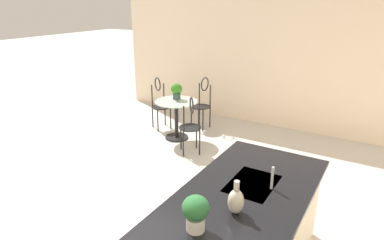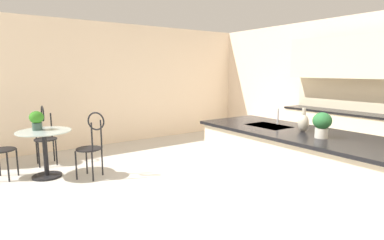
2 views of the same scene
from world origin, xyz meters
TOP-DOWN VIEW (x-y plane):
  - wall_left_window at (-4.26, 0.00)m, footprint 0.12×7.80m
  - bistro_table at (-2.60, -1.56)m, footprint 0.80×0.80m
  - chair_near_window at (-2.15, -0.98)m, footprint 0.54×0.54m
  - chair_by_island at (-2.91, -2.17)m, footprint 0.52×0.52m
  - chair_toward_desk at (-3.37, -1.44)m, footprint 0.49×0.39m
  - sink_faucet at (-0.25, 1.03)m, footprint 0.02×0.02m
  - potted_plant_on_table at (-2.72, -1.63)m, footprint 0.21×0.21m
  - potted_plant_counter_near at (0.60, 0.74)m, footprint 0.20×0.20m
  - vase_on_counter at (0.25, 0.90)m, footprint 0.13×0.13m

SIDE VIEW (x-z plane):
  - bistro_table at x=-2.60m, z-range 0.08..0.82m
  - chair_near_window at x=-2.15m, z-range 0.05..1.09m
  - chair_by_island at x=-2.91m, z-range 0.05..1.09m
  - chair_toward_desk at x=-3.37m, z-range 0.05..1.09m
  - potted_plant_on_table at x=-2.72m, z-range 0.76..1.06m
  - sink_faucet at x=-0.25m, z-range 0.92..1.14m
  - vase_on_counter at x=0.25m, z-range 0.89..1.17m
  - potted_plant_counter_near at x=0.60m, z-range 0.94..1.23m
  - wall_left_window at x=-4.26m, z-range 0.00..2.70m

